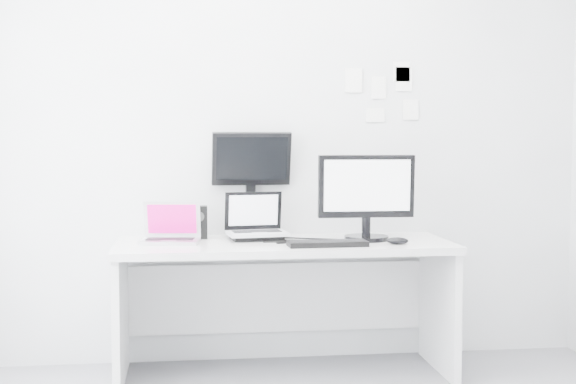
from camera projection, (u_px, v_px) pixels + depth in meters
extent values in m
plane|color=silver|center=(276.00, 127.00, 4.67)|extent=(3.60, 0.00, 3.60)
cube|color=silver|center=(284.00, 309.00, 4.39)|extent=(1.80, 0.70, 0.73)
cube|color=#BCBBC0|center=(170.00, 222.00, 4.30)|extent=(0.33, 0.27, 0.23)
cube|color=black|center=(199.00, 222.00, 4.50)|extent=(0.11, 0.11, 0.18)
cube|color=#B7BABE|center=(257.00, 216.00, 4.43)|extent=(0.35, 0.29, 0.27)
cube|color=black|center=(251.00, 182.00, 4.63)|extent=(0.45, 0.18, 0.61)
cube|color=black|center=(367.00, 196.00, 4.42)|extent=(0.53, 0.25, 0.48)
cube|color=black|center=(327.00, 243.00, 4.19)|extent=(0.41, 0.16, 0.03)
ellipsoid|color=black|center=(397.00, 241.00, 4.26)|extent=(0.13, 0.10, 0.04)
cube|color=white|center=(354.00, 80.00, 4.70)|extent=(0.10, 0.00, 0.14)
cube|color=white|center=(379.00, 88.00, 4.72)|extent=(0.09, 0.00, 0.13)
cube|color=white|center=(404.00, 79.00, 4.74)|extent=(0.10, 0.00, 0.14)
cube|color=white|center=(375.00, 115.00, 4.73)|extent=(0.11, 0.00, 0.08)
cube|color=white|center=(411.00, 110.00, 4.75)|extent=(0.09, 0.00, 0.12)
cube|color=white|center=(402.00, 72.00, 4.73)|extent=(0.10, 0.00, 0.12)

